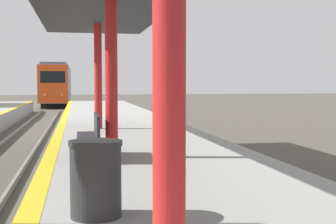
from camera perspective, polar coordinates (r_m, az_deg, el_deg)
train at (r=54.06m, az=-13.38°, el=3.25°), size 2.85×18.32×4.47m
trash_bin at (r=5.58m, az=-8.79°, el=-8.01°), size 0.63×0.63×0.90m
bench at (r=9.89m, az=-9.37°, el=-2.77°), size 0.44×1.62×0.92m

